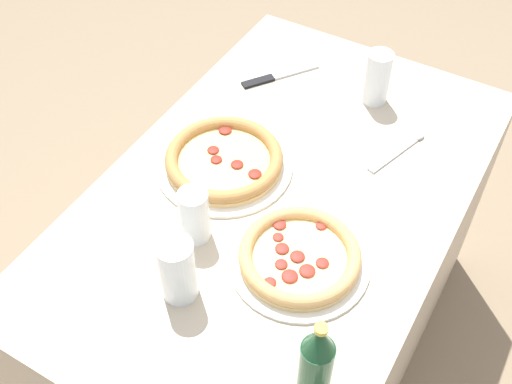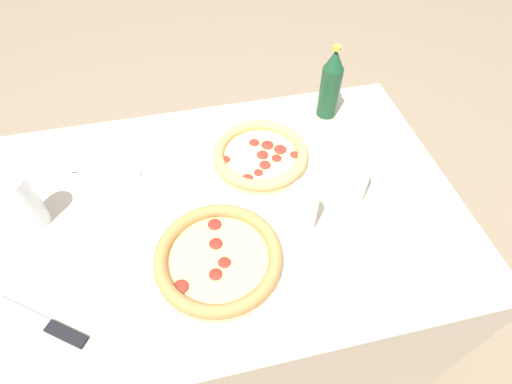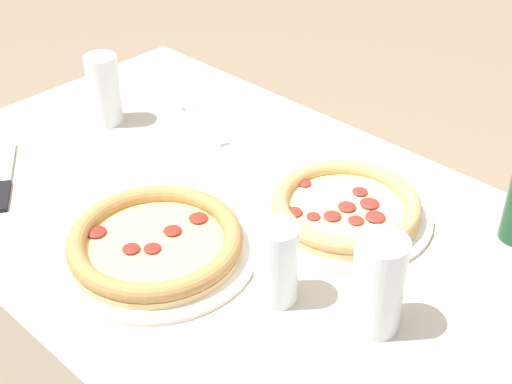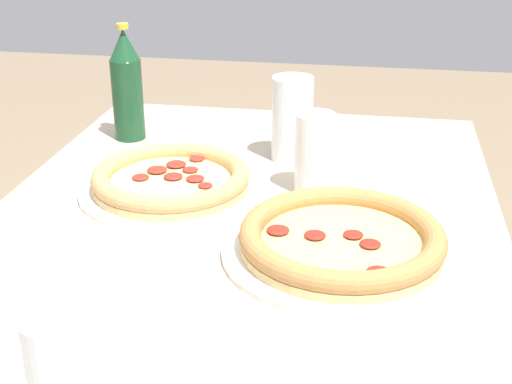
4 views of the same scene
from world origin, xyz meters
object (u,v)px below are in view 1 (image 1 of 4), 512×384
object	(u,v)px
glass_red_wine	(195,218)
spoon	(403,147)
knife	(277,76)
glass_orange_juice	(178,272)
glass_mango_juice	(377,79)
beer_bottle	(316,363)
pizza_salami	(299,257)
pizza_veggie	(225,159)

from	to	relation	value
glass_red_wine	spoon	world-z (taller)	glass_red_wine
knife	glass_orange_juice	bearing A→B (deg)	-166.52
glass_mango_juice	spoon	bearing A→B (deg)	-134.62
spoon	knife	bearing A→B (deg)	77.44
glass_mango_juice	beer_bottle	size ratio (longest dim) A/B	0.66
pizza_salami	glass_mango_juice	distance (m)	0.58
pizza_salami	pizza_veggie	world-z (taller)	pizza_veggie
pizza_veggie	glass_red_wine	bearing A→B (deg)	-164.53
pizza_salami	spoon	world-z (taller)	pizza_salami
glass_mango_juice	glass_red_wine	world-z (taller)	glass_mango_juice
pizza_salami	glass_mango_juice	size ratio (longest dim) A/B	2.03
glass_orange_juice	beer_bottle	size ratio (longest dim) A/B	0.68
glass_red_wine	knife	world-z (taller)	glass_red_wine
glass_mango_juice	beer_bottle	distance (m)	0.84
pizza_salami	glass_orange_juice	size ratio (longest dim) A/B	1.97
beer_bottle	knife	distance (m)	0.92
beer_bottle	pizza_veggie	bearing A→B (deg)	47.29
beer_bottle	knife	size ratio (longest dim) A/B	1.12
pizza_salami	glass_red_wine	world-z (taller)	glass_red_wine
pizza_salami	glass_mango_juice	bearing A→B (deg)	7.53
pizza_veggie	glass_orange_juice	distance (m)	0.37
knife	spoon	world-z (taller)	spoon
pizza_salami	beer_bottle	size ratio (longest dim) A/B	1.34
knife	spoon	size ratio (longest dim) A/B	1.01
glass_orange_juice	glass_red_wine	bearing A→B (deg)	21.29
pizza_veggie	glass_orange_juice	bearing A→B (deg)	-162.17
glass_red_wine	beer_bottle	distance (m)	0.43
glass_orange_juice	beer_bottle	xyz separation A→B (m)	(-0.06, -0.33, 0.04)
pizza_salami	glass_orange_juice	world-z (taller)	glass_orange_juice
pizza_salami	spoon	distance (m)	0.44
pizza_veggie	knife	bearing A→B (deg)	9.12
glass_orange_juice	beer_bottle	bearing A→B (deg)	-99.70
pizza_salami	beer_bottle	distance (m)	0.30
glass_orange_juice	spoon	world-z (taller)	glass_orange_juice
glass_mango_juice	knife	bearing A→B (deg)	99.28
glass_orange_juice	knife	xyz separation A→B (m)	(0.71, 0.17, -0.07)
pizza_salami	glass_red_wine	distance (m)	0.24
knife	spoon	bearing A→B (deg)	-102.56
pizza_salami	spoon	size ratio (longest dim) A/B	1.52
spoon	glass_orange_juice	bearing A→B (deg)	159.30
pizza_salami	pizza_veggie	size ratio (longest dim) A/B	0.91
pizza_veggie	beer_bottle	bearing A→B (deg)	-132.71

